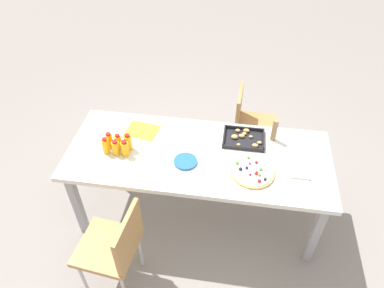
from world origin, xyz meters
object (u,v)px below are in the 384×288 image
juice_bottle_5 (128,142)px  cardboard_tube (274,130)px  chair_far_right (250,121)px  juice_bottle_2 (125,149)px  juice_bottle_0 (106,146)px  napkin_stack (299,171)px  snack_tray (243,138)px  chair_near_left (115,245)px  fruit_pizza (252,172)px  juice_bottle_4 (118,142)px  plate_stack (185,161)px  juice_bottle_3 (109,140)px  juice_bottle_1 (116,148)px  party_table (198,160)px  paper_folder (142,130)px

juice_bottle_5 → cardboard_tube: cardboard_tube is taller
chair_far_right → cardboard_tube: cardboard_tube is taller
chair_far_right → juice_bottle_2: juice_bottle_2 is taller
juice_bottle_0 → napkin_stack: 1.47m
snack_tray → chair_near_left: bearing=-130.7°
fruit_pizza → cardboard_tube: size_ratio=1.63×
snack_tray → napkin_stack: (0.42, -0.30, -0.00)m
juice_bottle_4 → plate_stack: juice_bottle_4 is taller
chair_near_left → napkin_stack: bearing=-55.8°
juice_bottle_4 → plate_stack: (0.54, -0.08, -0.05)m
snack_tray → chair_far_right: bearing=83.8°
chair_far_right → juice_bottle_3: juice_bottle_3 is taller
chair_far_right → juice_bottle_1: (-1.03, -0.87, 0.31)m
chair_near_left → party_table: bearing=-26.5°
party_table → juice_bottle_5: juice_bottle_5 is taller
chair_near_left → juice_bottle_5: size_ratio=5.65×
juice_bottle_3 → juice_bottle_4: 0.07m
juice_bottle_0 → paper_folder: bearing=55.0°
juice_bottle_0 → juice_bottle_2: juice_bottle_0 is taller
juice_bottle_0 → napkin_stack: juice_bottle_0 is taller
party_table → juice_bottle_1: (-0.62, -0.09, 0.13)m
snack_tray → cardboard_tube: bearing=9.1°
napkin_stack → juice_bottle_3: bearing=177.7°
cardboard_tube → snack_tray: bearing=-170.9°
chair_far_right → snack_tray: 0.62m
juice_bottle_5 → cardboard_tube: bearing=14.0°
juice_bottle_5 → plate_stack: (0.46, -0.08, -0.06)m
juice_bottle_3 → snack_tray: (1.04, 0.24, -0.05)m
chair_near_left → juice_bottle_5: bearing=12.3°
snack_tray → juice_bottle_4: bearing=-166.0°
juice_bottle_5 → napkin_stack: juice_bottle_5 is taller
party_table → juice_bottle_1: juice_bottle_1 is taller
juice_bottle_5 → snack_tray: (0.89, 0.24, -0.06)m
chair_near_left → juice_bottle_0: bearing=26.3°
juice_bottle_1 → snack_tray: (0.97, 0.31, -0.05)m
juice_bottle_3 → fruit_pizza: (1.12, -0.12, -0.05)m
juice_bottle_3 → juice_bottle_4: bearing=-3.1°
chair_near_left → plate_stack: 0.78m
fruit_pizza → paper_folder: bearing=159.4°
juice_bottle_2 → juice_bottle_5: juice_bottle_5 is taller
party_table → plate_stack: 0.16m
snack_tray → juice_bottle_1: bearing=-162.2°
party_table → plate_stack: plate_stack is taller
juice_bottle_5 → snack_tray: size_ratio=0.44×
snack_tray → cardboard_tube: size_ratio=1.69×
chair_near_left → juice_bottle_5: juice_bottle_5 is taller
juice_bottle_1 → plate_stack: (0.54, -0.01, -0.05)m
juice_bottle_2 → fruit_pizza: bearing=-3.0°
juice_bottle_4 → fruit_pizza: juice_bottle_4 is taller
chair_far_right → juice_bottle_5: 1.28m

